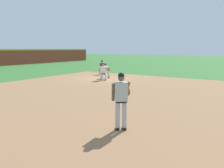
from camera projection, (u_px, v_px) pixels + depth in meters
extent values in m
plane|color=#336B2D|center=(104.00, 78.00, 19.37)|extent=(160.00, 160.00, 0.00)
cube|color=#936B47|center=(109.00, 92.00, 13.20)|extent=(18.00, 18.00, 0.01)
cube|color=white|center=(104.00, 78.00, 19.36)|extent=(0.38, 0.38, 0.09)
sphere|color=white|center=(113.00, 94.00, 12.57)|extent=(0.07, 0.07, 0.07)
cube|color=black|center=(117.00, 128.00, 7.06)|extent=(0.27, 0.24, 0.09)
cylinder|color=#B2B2B7|center=(118.00, 115.00, 6.95)|extent=(0.15, 0.15, 0.84)
cube|color=black|center=(124.00, 128.00, 7.08)|extent=(0.27, 0.24, 0.09)
cylinder|color=#B2B2B7|center=(124.00, 115.00, 6.97)|extent=(0.15, 0.15, 0.84)
cube|color=black|center=(121.00, 101.00, 6.89)|extent=(0.36, 0.39, 0.06)
cube|color=#B2B2B7|center=(121.00, 92.00, 6.84)|extent=(0.43, 0.46, 0.60)
sphere|color=brown|center=(121.00, 78.00, 6.79)|extent=(0.21, 0.21, 0.21)
sphere|color=black|center=(121.00, 76.00, 6.78)|extent=(0.20, 0.20, 0.20)
cube|color=black|center=(121.00, 76.00, 6.87)|extent=(0.19, 0.20, 0.02)
cylinder|color=brown|center=(113.00, 92.00, 6.90)|extent=(0.21, 0.19, 0.59)
cylinder|color=brown|center=(128.00, 87.00, 7.14)|extent=(0.47, 0.39, 0.41)
ellipsoid|color=brown|center=(127.00, 91.00, 7.24)|extent=(0.36, 0.34, 0.34)
cube|color=black|center=(109.00, 78.00, 19.62)|extent=(0.27, 0.24, 0.09)
cylinder|color=#B2B2B7|center=(109.00, 75.00, 19.62)|extent=(0.15, 0.15, 0.40)
cube|color=black|center=(102.00, 78.00, 19.58)|extent=(0.27, 0.24, 0.09)
cylinder|color=#B2B2B7|center=(102.00, 75.00, 19.58)|extent=(0.15, 0.15, 0.40)
cube|color=black|center=(105.00, 73.00, 19.56)|extent=(0.36, 0.39, 0.06)
cube|color=#B2B2B7|center=(105.00, 69.00, 19.52)|extent=(0.43, 0.46, 0.52)
sphere|color=#DBB28E|center=(105.00, 65.00, 19.44)|extent=(0.21, 0.21, 0.21)
sphere|color=black|center=(105.00, 64.00, 19.43)|extent=(0.20, 0.20, 0.20)
cube|color=black|center=(105.00, 65.00, 19.34)|extent=(0.19, 0.20, 0.02)
cylinder|color=#DBB28E|center=(108.00, 68.00, 19.11)|extent=(0.52, 0.42, 0.24)
cylinder|color=#DBB28E|center=(103.00, 70.00, 19.42)|extent=(0.24, 0.21, 0.58)
ellipsoid|color=brown|center=(109.00, 69.00, 18.91)|extent=(0.29, 0.29, 0.35)
cube|color=black|center=(101.00, 80.00, 18.30)|extent=(0.28, 0.22, 0.09)
cylinder|color=white|center=(101.00, 76.00, 18.22)|extent=(0.15, 0.15, 0.50)
cube|color=black|center=(106.00, 80.00, 18.28)|extent=(0.28, 0.22, 0.09)
cylinder|color=white|center=(105.00, 76.00, 18.19)|extent=(0.15, 0.15, 0.50)
cube|color=black|center=(103.00, 73.00, 18.16)|extent=(0.34, 0.39, 0.06)
cube|color=white|center=(103.00, 70.00, 18.12)|extent=(0.40, 0.47, 0.54)
sphere|color=tan|center=(103.00, 65.00, 18.07)|extent=(0.21, 0.21, 0.21)
sphere|color=navy|center=(103.00, 64.00, 18.06)|extent=(0.20, 0.20, 0.20)
cube|color=navy|center=(103.00, 64.00, 18.16)|extent=(0.18, 0.20, 0.02)
cylinder|color=tan|center=(100.00, 70.00, 18.28)|extent=(0.33, 0.24, 0.56)
cylinder|color=tan|center=(106.00, 70.00, 18.25)|extent=(0.33, 0.24, 0.56)
cube|color=black|center=(104.00, 74.00, 22.34)|extent=(0.27, 0.25, 0.09)
cylinder|color=#515154|center=(104.00, 71.00, 22.34)|extent=(0.15, 0.15, 0.50)
cube|color=black|center=(100.00, 74.00, 22.31)|extent=(0.27, 0.25, 0.09)
cylinder|color=#515154|center=(100.00, 71.00, 22.31)|extent=(0.15, 0.15, 0.50)
cube|color=black|center=(102.00, 69.00, 22.28)|extent=(0.37, 0.39, 0.06)
cube|color=#232326|center=(102.00, 66.00, 22.23)|extent=(0.43, 0.46, 0.54)
sphere|color=#DBB28E|center=(102.00, 62.00, 22.15)|extent=(0.21, 0.21, 0.21)
sphere|color=black|center=(102.00, 61.00, 22.14)|extent=(0.20, 0.20, 0.20)
cube|color=black|center=(102.00, 62.00, 22.06)|extent=(0.19, 0.20, 0.02)
cylinder|color=#DBB28E|center=(104.00, 66.00, 22.12)|extent=(0.31, 0.27, 0.56)
cylinder|color=#DBB28E|center=(100.00, 66.00, 22.07)|extent=(0.31, 0.27, 0.56)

